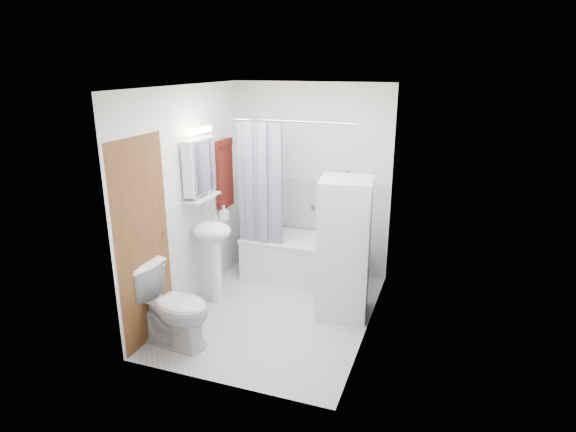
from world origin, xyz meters
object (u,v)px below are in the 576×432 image
(washer_dryer, at_px, (344,248))
(sink, at_px, (213,243))
(toilet, at_px, (172,306))
(bathtub, at_px, (301,257))

(washer_dryer, bearing_deg, sink, -178.31)
(toilet, bearing_deg, washer_dryer, -45.14)
(sink, bearing_deg, bathtub, 50.16)
(washer_dryer, relative_size, toilet, 1.86)
(sink, xyz_separation_m, toilet, (0.03, -0.92, -0.31))
(bathtub, height_order, toilet, toilet)
(bathtub, bearing_deg, toilet, -111.34)
(washer_dryer, distance_m, toilet, 1.84)
(bathtub, xyz_separation_m, toilet, (-0.70, -1.80, 0.10))
(sink, distance_m, washer_dryer, 1.45)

